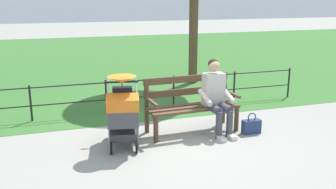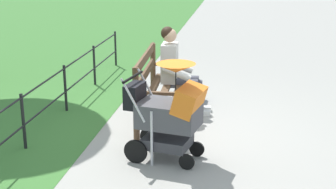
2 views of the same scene
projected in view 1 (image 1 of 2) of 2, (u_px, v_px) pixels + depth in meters
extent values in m
plane|color=#9E9B93|center=(163.00, 136.00, 6.46)|extent=(60.00, 60.00, 0.00)
cube|color=#3D7533|center=(95.00, 58.00, 14.55)|extent=(40.00, 16.00, 0.01)
cube|color=brown|center=(189.00, 105.00, 6.67)|extent=(1.60, 0.18, 0.04)
cube|color=brown|center=(193.00, 108.00, 6.51)|extent=(1.60, 0.18, 0.04)
cube|color=brown|center=(198.00, 110.00, 6.35)|extent=(1.60, 0.18, 0.04)
cube|color=brown|center=(187.00, 92.00, 6.71)|extent=(1.60, 0.11, 0.12)
cube|color=brown|center=(187.00, 79.00, 6.65)|extent=(1.60, 0.11, 0.12)
cylinder|color=brown|center=(236.00, 119.00, 6.64)|extent=(0.08, 0.08, 0.45)
cylinder|color=brown|center=(224.00, 98.00, 7.02)|extent=(0.08, 0.08, 0.95)
cube|color=brown|center=(232.00, 94.00, 6.72)|extent=(0.08, 0.56, 0.04)
cylinder|color=brown|center=(156.00, 129.00, 6.13)|extent=(0.08, 0.08, 0.45)
cylinder|color=brown|center=(147.00, 106.00, 6.50)|extent=(0.08, 0.08, 0.95)
cube|color=brown|center=(152.00, 102.00, 6.20)|extent=(0.08, 0.56, 0.04)
cylinder|color=#42424C|center=(224.00, 107.00, 6.45)|extent=(0.16, 0.41, 0.14)
cylinder|color=#42424C|center=(214.00, 109.00, 6.38)|extent=(0.16, 0.41, 0.14)
cylinder|color=#42424C|center=(230.00, 124.00, 6.33)|extent=(0.11, 0.11, 0.47)
cylinder|color=#42424C|center=(219.00, 125.00, 6.26)|extent=(0.11, 0.11, 0.47)
cube|color=silver|center=(231.00, 137.00, 6.31)|extent=(0.11, 0.22, 0.07)
cube|color=silver|center=(221.00, 138.00, 6.24)|extent=(0.11, 0.22, 0.07)
cube|color=beige|center=(213.00, 89.00, 6.55)|extent=(0.37, 0.24, 0.56)
cylinder|color=beige|center=(228.00, 95.00, 6.54)|extent=(0.11, 0.43, 0.23)
cylinder|color=beige|center=(205.00, 98.00, 6.39)|extent=(0.11, 0.43, 0.23)
sphere|color=tan|center=(214.00, 66.00, 6.45)|extent=(0.20, 0.20, 0.20)
sphere|color=black|center=(213.00, 64.00, 6.47)|extent=(0.19, 0.19, 0.19)
cylinder|color=black|center=(137.00, 130.00, 6.30)|extent=(0.08, 0.28, 0.28)
cylinder|color=black|center=(110.00, 132.00, 6.25)|extent=(0.08, 0.28, 0.28)
cylinder|color=black|center=(137.00, 147.00, 5.73)|extent=(0.06, 0.18, 0.18)
cylinder|color=black|center=(111.00, 148.00, 5.69)|extent=(0.06, 0.18, 0.18)
cube|color=#38383D|center=(124.00, 133.00, 5.97)|extent=(0.51, 0.59, 0.12)
cylinder|color=silver|center=(138.00, 124.00, 6.06)|extent=(0.03, 0.03, 0.65)
cylinder|color=silver|center=(109.00, 125.00, 6.01)|extent=(0.03, 0.03, 0.65)
cube|color=#47474C|center=(123.00, 113.00, 5.86)|extent=(0.58, 0.76, 0.28)
cube|color=orange|center=(123.00, 105.00, 5.58)|extent=(0.53, 0.39, 0.33)
cylinder|color=black|center=(122.00, 82.00, 6.18)|extent=(0.52, 0.13, 0.03)
cylinder|color=silver|center=(137.00, 95.00, 6.17)|extent=(0.08, 0.30, 0.49)
cylinder|color=silver|center=(108.00, 96.00, 6.11)|extent=(0.08, 0.30, 0.49)
cone|color=orange|center=(122.00, 80.00, 5.65)|extent=(0.52, 0.52, 0.10)
cylinder|color=black|center=(122.00, 91.00, 5.69)|extent=(0.01, 0.01, 0.30)
cube|color=black|center=(122.00, 95.00, 6.22)|extent=(0.35, 0.22, 0.28)
cube|color=navy|center=(251.00, 127.00, 6.55)|extent=(0.32, 0.14, 0.24)
torus|color=navy|center=(252.00, 117.00, 6.51)|extent=(0.16, 0.02, 0.16)
cylinder|color=black|center=(289.00, 83.00, 8.85)|extent=(0.04, 0.04, 0.70)
cylinder|color=black|center=(234.00, 87.00, 8.42)|extent=(0.04, 0.04, 0.70)
cylinder|color=black|center=(174.00, 92.00, 7.99)|extent=(0.04, 0.04, 0.70)
cylinder|color=black|center=(106.00, 97.00, 7.56)|extent=(0.04, 0.04, 0.70)
cylinder|color=black|center=(31.00, 103.00, 7.13)|extent=(0.04, 0.04, 0.70)
cylinder|color=black|center=(141.00, 80.00, 7.70)|extent=(7.14, 0.02, 0.02)
cylinder|color=black|center=(141.00, 97.00, 7.79)|extent=(7.14, 0.02, 0.02)
cylinder|color=brown|center=(194.00, 21.00, 10.02)|extent=(0.24, 0.24, 3.34)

